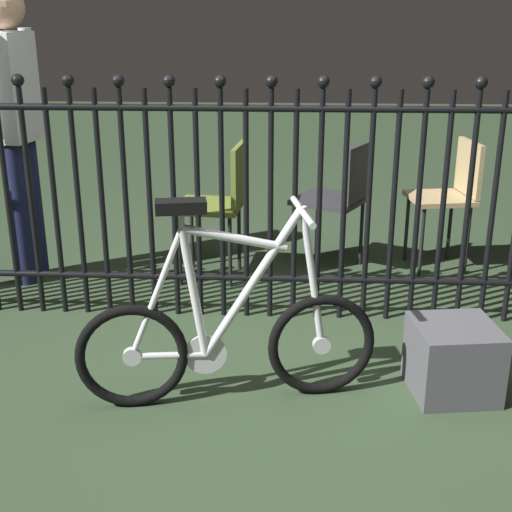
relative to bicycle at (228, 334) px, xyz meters
The scene contains 8 objects.
ground_plane 0.38m from the bicycle, 19.42° to the left, with size 20.00×20.00×0.00m, color #2F412A.
iron_fence 0.97m from the bicycle, 81.96° to the left, with size 4.77×0.07×1.35m.
bicycle is the anchor object (origin of this frame).
chair_tan 2.14m from the bicycle, 53.51° to the left, with size 0.43×0.43×0.83m.
chair_charcoal 1.74m from the bicycle, 70.64° to the left, with size 0.54×0.54×0.83m.
chair_olive 1.48m from the bicycle, 96.54° to the left, with size 0.43×0.43×0.84m.
person_visitor 2.06m from the bicycle, 134.60° to the left, with size 0.23×0.47×1.73m.
display_crate 0.99m from the bicycle, ahead, with size 0.35×0.35×0.32m, color #4C4C51.
Camera 1 is at (0.05, -2.70, 1.60)m, focal length 48.81 mm.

